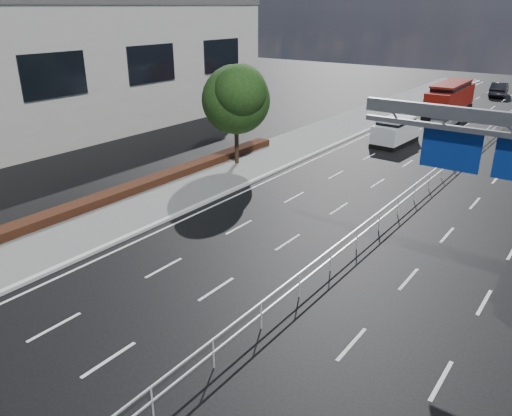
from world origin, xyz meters
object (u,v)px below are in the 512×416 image
Objects in this scene: red_bus at (450,97)px; near_car_silver at (448,116)px; near_car_dark at (499,89)px; white_minivan at (395,132)px.

near_car_silver is at bearing -75.82° from red_bus.
red_bus is at bearing 75.72° from near_car_dark.
near_car_dark reaches higher than near_car_silver.
white_minivan is 28.36m from near_car_dark.
near_car_silver is 0.93× the size of near_car_dark.
near_car_silver is at bearing 85.70° from white_minivan.
red_bus is at bearing -73.38° from near_car_silver.
near_car_dark is at bearing 80.88° from red_bus.
near_car_dark is at bearing -89.84° from near_car_silver.
white_minivan reaches higher than near_car_dark.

